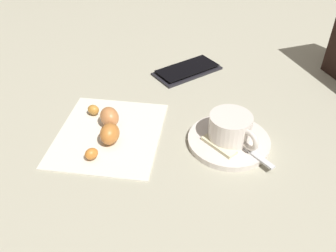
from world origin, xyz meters
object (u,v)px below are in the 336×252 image
(napkin, at_px, (109,135))
(espresso_cup, at_px, (231,128))
(cell_phone, at_px, (187,70))
(teaspoon, at_px, (232,137))
(saucer, at_px, (229,141))
(sugar_packet, at_px, (219,145))
(croissant, at_px, (107,126))

(napkin, bearing_deg, espresso_cup, -6.46)
(espresso_cup, height_order, cell_phone, espresso_cup)
(teaspoon, xyz_separation_m, cell_phone, (-0.06, 0.24, -0.01))
(teaspoon, bearing_deg, napkin, 173.88)
(napkin, distance_m, cell_phone, 0.26)
(saucer, xyz_separation_m, espresso_cup, (0.00, -0.00, 0.03))
(sugar_packet, bearing_deg, espresso_cup, 95.27)
(teaspoon, distance_m, napkin, 0.21)
(sugar_packet, height_order, napkin, sugar_packet)
(saucer, distance_m, cell_phone, 0.25)
(saucer, relative_size, napkin, 0.68)
(saucer, bearing_deg, croissant, 172.97)
(teaspoon, relative_size, sugar_packet, 1.85)
(napkin, bearing_deg, saucer, -6.21)
(sugar_packet, xyz_separation_m, cell_phone, (-0.04, 0.26, -0.01))
(sugar_packet, bearing_deg, teaspoon, 89.52)
(teaspoon, relative_size, napkin, 0.58)
(saucer, height_order, croissant, croissant)
(cell_phone, bearing_deg, napkin, -123.83)
(saucer, distance_m, sugar_packet, 0.03)
(saucer, bearing_deg, sugar_packet, -133.82)
(napkin, bearing_deg, teaspoon, -6.12)
(teaspoon, xyz_separation_m, croissant, (-0.21, 0.03, 0.01))
(saucer, relative_size, cell_phone, 0.85)
(teaspoon, xyz_separation_m, napkin, (-0.21, 0.02, -0.01))
(teaspoon, bearing_deg, sugar_packet, -141.25)
(napkin, distance_m, croissant, 0.02)
(espresso_cup, bearing_deg, napkin, 173.54)
(espresso_cup, relative_size, sugar_packet, 1.35)
(sugar_packet, distance_m, napkin, 0.19)
(saucer, bearing_deg, espresso_cup, -75.21)
(sugar_packet, xyz_separation_m, croissant, (-0.18, 0.05, 0.01))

